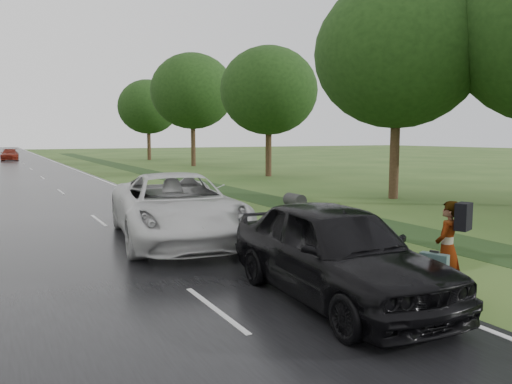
{
  "coord_description": "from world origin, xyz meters",
  "views": [
    {
      "loc": [
        0.27,
        -7.48,
        2.95
      ],
      "look_at": [
        7.15,
        5.33,
        1.3
      ],
      "focal_mm": 35.0,
      "sensor_mm": 36.0,
      "label": 1
    }
  ],
  "objects": [
    {
      "name": "edge_stripe_east",
      "position": [
        6.75,
        45.0,
        0.04
      ],
      "size": [
        0.12,
        180.0,
        0.01
      ],
      "primitive_type": "cube",
      "color": "silver",
      "rests_on": "road"
    },
    {
      "name": "drainage_ditch",
      "position": [
        11.5,
        18.71,
        0.04
      ],
      "size": [
        2.2,
        120.0,
        0.56
      ],
      "color": "#203213",
      "rests_on": "ground"
    },
    {
      "name": "tree_east_b",
      "position": [
        17.0,
        10.0,
        6.68
      ],
      "size": [
        7.6,
        7.6,
        10.11
      ],
      "color": "#352315",
      "rests_on": "ground"
    },
    {
      "name": "tree_east_c",
      "position": [
        18.2,
        24.0,
        6.14
      ],
      "size": [
        7.0,
        7.0,
        9.29
      ],
      "color": "#352315",
      "rests_on": "ground"
    },
    {
      "name": "tree_east_d",
      "position": [
        17.8,
        38.0,
        7.15
      ],
      "size": [
        8.0,
        8.0,
        10.76
      ],
      "color": "#352315",
      "rests_on": "ground"
    },
    {
      "name": "tree_east_f",
      "position": [
        17.5,
        52.0,
        6.37
      ],
      "size": [
        7.2,
        7.2,
        9.62
      ],
      "color": "#352315",
      "rests_on": "ground"
    },
    {
      "name": "pedestrian",
      "position": [
        7.59,
        -1.26,
        0.91
      ],
      "size": [
        0.93,
        0.72,
        1.77
      ],
      "rotation": [
        0.0,
        0.0,
        3.52
      ],
      "color": "#A5998C",
      "rests_on": "ground"
    },
    {
      "name": "white_pickup",
      "position": [
        4.81,
        5.69,
        0.97
      ],
      "size": [
        4.01,
        7.05,
        1.86
      ],
      "primitive_type": "imported",
      "rotation": [
        0.0,
        0.0,
        -0.14
      ],
      "color": "silver",
      "rests_on": "road"
    },
    {
      "name": "dark_sedan",
      "position": [
        5.59,
        -0.53,
        0.92
      ],
      "size": [
        2.37,
        5.27,
        1.76
      ],
      "primitive_type": "imported",
      "rotation": [
        0.0,
        0.0,
        -0.06
      ],
      "color": "black",
      "rests_on": "road"
    },
    {
      "name": "far_car_red",
      "position": [
        2.54,
        58.9,
        0.71
      ],
      "size": [
        2.21,
        4.72,
        1.33
      ],
      "primitive_type": "imported",
      "rotation": [
        0.0,
        0.0,
        -0.08
      ],
      "color": "maroon",
      "rests_on": "road"
    }
  ]
}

